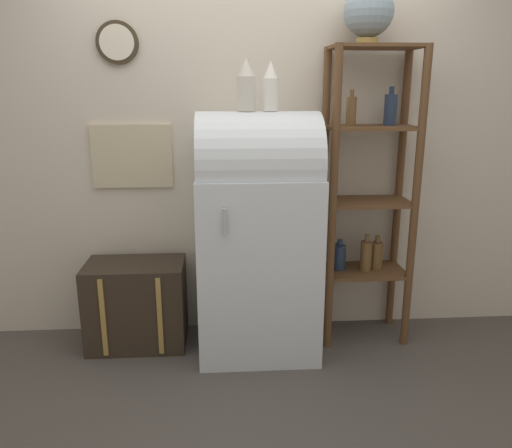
{
  "coord_description": "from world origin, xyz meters",
  "views": [
    {
      "loc": [
        -0.21,
        -2.72,
        1.65
      ],
      "look_at": [
        -0.01,
        0.24,
        0.83
      ],
      "focal_mm": 35.0,
      "sensor_mm": 36.0,
      "label": 1
    }
  ],
  "objects_px": {
    "vase_center": "(271,88)",
    "vase_left": "(246,86)",
    "globe": "(369,12)",
    "refrigerator": "(258,232)",
    "suitcase_trunk": "(137,304)"
  },
  "relations": [
    {
      "from": "refrigerator",
      "to": "suitcase_trunk",
      "type": "height_order",
      "value": "refrigerator"
    },
    {
      "from": "globe",
      "to": "refrigerator",
      "type": "bearing_deg",
      "value": -168.79
    },
    {
      "from": "vase_center",
      "to": "vase_left",
      "type": "bearing_deg",
      "value": 179.93
    },
    {
      "from": "refrigerator",
      "to": "suitcase_trunk",
      "type": "distance_m",
      "value": 0.94
    },
    {
      "from": "suitcase_trunk",
      "to": "vase_left",
      "type": "bearing_deg",
      "value": -5.7
    },
    {
      "from": "refrigerator",
      "to": "vase_left",
      "type": "xyz_separation_m",
      "value": [
        -0.07,
        0.01,
        0.87
      ]
    },
    {
      "from": "suitcase_trunk",
      "to": "vase_center",
      "type": "height_order",
      "value": "vase_center"
    },
    {
      "from": "globe",
      "to": "vase_left",
      "type": "relative_size",
      "value": 1.11
    },
    {
      "from": "globe",
      "to": "vase_center",
      "type": "height_order",
      "value": "globe"
    },
    {
      "from": "vase_left",
      "to": "suitcase_trunk",
      "type": "bearing_deg",
      "value": 174.3
    },
    {
      "from": "refrigerator",
      "to": "globe",
      "type": "relative_size",
      "value": 4.53
    },
    {
      "from": "refrigerator",
      "to": "globe",
      "type": "xyz_separation_m",
      "value": [
        0.66,
        0.13,
        1.29
      ]
    },
    {
      "from": "vase_center",
      "to": "globe",
      "type": "bearing_deg",
      "value": 11.6
    },
    {
      "from": "suitcase_trunk",
      "to": "vase_center",
      "type": "bearing_deg",
      "value": -4.78
    },
    {
      "from": "globe",
      "to": "vase_left",
      "type": "bearing_deg",
      "value": -170.63
    }
  ]
}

